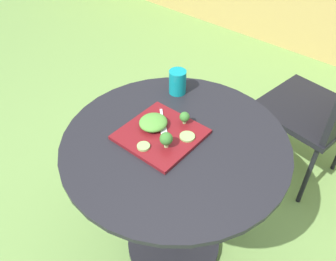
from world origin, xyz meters
TOP-DOWN VIEW (x-y plane):
  - ground_plane at (0.00, 0.00)m, footprint 12.00×12.00m
  - patio_table at (0.00, 0.00)m, footprint 0.83×0.83m
  - patio_chair at (0.29, 0.84)m, footprint 0.50×0.50m
  - salad_plate at (-0.06, -0.01)m, footprint 0.27×0.27m
  - drinking_glass at (-0.19, 0.24)m, footprint 0.07×0.07m
  - fork at (-0.08, 0.03)m, footprint 0.12×0.12m
  - lettuce_mound at (-0.11, -0.00)m, footprint 0.10×0.11m
  - broccoli_floret_0 at (0.00, -0.05)m, footprint 0.05×0.05m
  - broccoli_floret_1 at (-0.03, 0.09)m, footprint 0.04×0.04m
  - cucumber_slice_0 at (-0.06, -0.11)m, footprint 0.05×0.05m
  - cucumber_slice_1 at (0.03, 0.03)m, footprint 0.06×0.06m

SIDE VIEW (x-z plane):
  - ground_plane at x=0.00m, z-range 0.00..0.00m
  - patio_table at x=0.00m, z-range 0.08..0.78m
  - patio_chair at x=0.29m, z-range 0.08..0.98m
  - salad_plate at x=-0.06m, z-range 0.70..0.72m
  - fork at x=-0.08m, z-range 0.72..0.72m
  - cucumber_slice_1 at x=0.03m, z-range 0.72..0.73m
  - cucumber_slice_0 at x=-0.06m, z-range 0.72..0.73m
  - lettuce_mound at x=-0.11m, z-range 0.72..0.76m
  - broccoli_floret_1 at x=-0.03m, z-range 0.72..0.77m
  - drinking_glass at x=-0.19m, z-range 0.70..0.80m
  - broccoli_floret_0 at x=0.00m, z-range 0.72..0.78m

